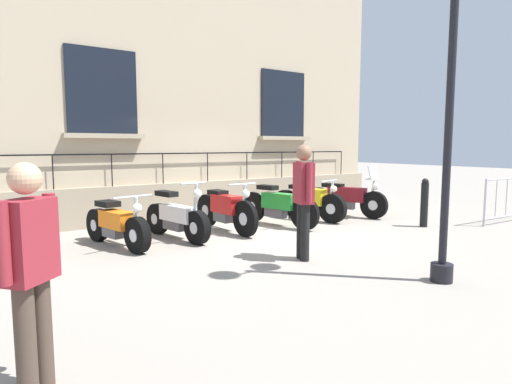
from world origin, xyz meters
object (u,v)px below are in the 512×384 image
Objects in this scene: motorcycle_orange at (117,225)px; lamppost at (455,4)px; motorcycle_red at (226,209)px; pedestrian_standing at (30,266)px; motorcycle_green at (278,206)px; bollard at (424,203)px; motorcycle_white at (177,218)px; motorcycle_yellow at (309,202)px; pedestrian_walking at (303,195)px; crowd_barrier at (512,198)px; motorcycle_maroon at (346,198)px.

motorcycle_orange is 0.42× the size of lamppost.
pedestrian_standing reaches higher than motorcycle_red.
motorcycle_green reaches higher than bollard.
motorcycle_white is at bearing -85.98° from motorcycle_red.
motorcycle_green is at bearing -80.14° from motorcycle_yellow.
pedestrian_standing is (4.08, -5.35, 0.49)m from motorcycle_green.
motorcycle_white reaches higher than motorcycle_yellow.
bollard is at bearing 105.37° from pedestrian_standing.
pedestrian_walking is at bearing -3.16° from motorcycle_red.
crowd_barrier is 1.24× the size of pedestrian_walking.
lamppost is at bearing -33.07° from motorcycle_maroon.
crowd_barrier is 2.35m from bollard.
motorcycle_red is 5.90m from pedestrian_standing.
motorcycle_red is at bearing 135.90° from pedestrian_standing.
pedestrian_standing is (4.19, -7.60, 0.49)m from motorcycle_maroon.
motorcycle_green is at bearing 150.12° from pedestrian_walking.
crowd_barrier is at bearing 87.68° from pedestrian_walking.
motorcycle_green is 6.75m from pedestrian_standing.
motorcycle_red is at bearing 91.85° from motorcycle_orange.
motorcycle_yellow is 0.90× the size of crowd_barrier.
motorcycle_red is 4.33m from bollard.
crowd_barrier reaches higher than motorcycle_orange.
motorcycle_maroon reaches higher than motorcycle_yellow.
motorcycle_maroon is at bearing -171.29° from bollard.
pedestrian_standing is (-0.22, -4.73, -2.56)m from lamppost.
motorcycle_yellow is at bearing 123.62° from pedestrian_standing.
motorcycle_maroon is 0.46× the size of lamppost.
motorcycle_orange is at bearing -108.03° from bollard.
pedestrian_standing reaches higher than motorcycle_maroon.
motorcycle_yellow is (-0.04, 2.32, -0.03)m from motorcycle_red.
lamppost is (4.49, -1.69, 3.07)m from motorcycle_yellow.
motorcycle_white is 2.39m from motorcycle_green.
motorcycle_orange is 1.18× the size of pedestrian_standing.
motorcycle_yellow is at bearing 91.45° from motorcycle_orange.
pedestrian_walking is at bearing -92.32° from crowd_barrier.
bollard is (-0.79, -2.21, -0.03)m from crowd_barrier.
motorcycle_orange is 8.74m from crowd_barrier.
motorcycle_green is (0.06, 2.39, 0.06)m from motorcycle_white.
pedestrian_walking is at bearing 112.52° from pedestrian_standing.
pedestrian_walking is (-1.86, -0.78, -2.48)m from lamppost.
pedestrian_walking reaches higher than pedestrian_standing.
motorcycle_white is (0.01, 1.13, 0.01)m from motorcycle_orange.
motorcycle_maroon reaches higher than motorcycle_green.
motorcycle_maroon is at bearing 86.11° from motorcycle_yellow.
bollard is at bearing 35.44° from motorcycle_yellow.
crowd_barrier is (2.69, 4.76, 0.12)m from motorcycle_green.
motorcycle_white is at bearing -87.97° from motorcycle_yellow.
motorcycle_white is 0.87× the size of crowd_barrier.
crowd_barrier is at bearing 71.56° from motorcycle_orange.
motorcycle_yellow is 1.20× the size of pedestrian_standing.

